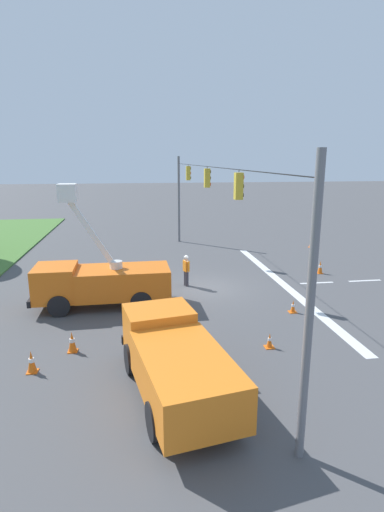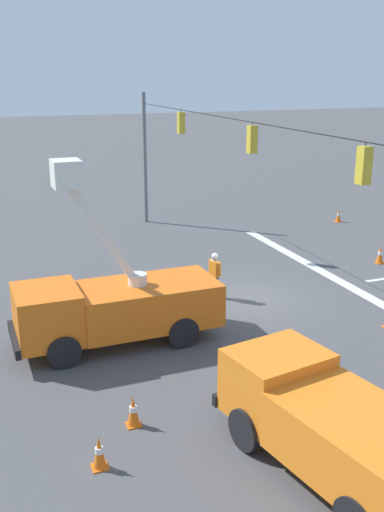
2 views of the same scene
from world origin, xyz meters
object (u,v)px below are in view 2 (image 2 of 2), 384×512
road_worker (215,273)px  traffic_cone_far_right (339,216)px  utility_truck_bucket_lift (114,304)px  traffic_cone_foreground_right (99,452)px  utility_truck_support_near (334,427)px  traffic_cone_lane_edge_a (258,366)px  traffic_cone_far_left (380,254)px  traffic_cone_near_bucket (166,279)px  traffic_cone_lane_edge_b (133,411)px

road_worker → traffic_cone_far_right: size_ratio=2.39×
utility_truck_bucket_lift → traffic_cone_foreground_right: (-6.02, 1.84, -0.93)m
traffic_cone_far_right → utility_truck_support_near: bearing=145.7°
utility_truck_support_near → traffic_cone_far_right: utility_truck_support_near is taller
utility_truck_support_near → traffic_cone_lane_edge_a: bearing=-5.7°
utility_truck_bucket_lift → utility_truck_support_near: (-7.97, -2.78, -0.17)m
traffic_cone_foreground_right → traffic_cone_lane_edge_a: (2.36, -5.05, -0.02)m
utility_truck_bucket_lift → utility_truck_support_near: bearing=-160.8°
traffic_cone_far_right → traffic_cone_far_left: bearing=159.7°
utility_truck_support_near → traffic_cone_far_left: 15.71m
utility_truck_bucket_lift → traffic_cone_far_left: size_ratio=7.98×
traffic_cone_near_bucket → utility_truck_bucket_lift: bearing=144.5°
traffic_cone_near_bucket → traffic_cone_foreground_right: bearing=154.4°
traffic_cone_far_left → utility_truck_support_near: bearing=138.9°
traffic_cone_foreground_right → traffic_cone_far_left: bearing=-56.5°
utility_truck_support_near → traffic_cone_near_bucket: (12.40, -0.37, -0.87)m
traffic_cone_far_left → traffic_cone_far_right: (7.24, -2.68, -0.04)m
road_worker → traffic_cone_foreground_right: bearing=143.6°
traffic_cone_near_bucket → traffic_cone_lane_edge_b: (-9.12, 3.87, 0.12)m
utility_truck_bucket_lift → traffic_cone_far_left: bearing=-73.6°
road_worker → traffic_cone_foreground_right: size_ratio=2.29×
road_worker → traffic_cone_lane_edge_b: size_ratio=2.23×
traffic_cone_near_bucket → traffic_cone_lane_edge_a: traffic_cone_lane_edge_a is taller
traffic_cone_lane_edge_b → traffic_cone_far_right: 22.82m
traffic_cone_foreground_right → traffic_cone_far_right: size_ratio=1.04×
traffic_cone_near_bucket → traffic_cone_lane_edge_b: 9.90m
road_worker → traffic_cone_near_bucket: 2.39m
traffic_cone_foreground_right → traffic_cone_far_right: (17.11, -17.62, -0.02)m
traffic_cone_lane_edge_a → traffic_cone_far_left: size_ratio=0.90×
traffic_cone_foreground_right → traffic_cone_lane_edge_a: 5.57m
traffic_cone_near_bucket → traffic_cone_lane_edge_b: traffic_cone_lane_edge_b is taller
traffic_cone_far_left → traffic_cone_near_bucket: bearing=86.7°
traffic_cone_lane_edge_a → traffic_cone_far_right: bearing=-40.5°
traffic_cone_lane_edge_b → traffic_cone_far_left: traffic_cone_far_left is taller
utility_truck_bucket_lift → traffic_cone_far_left: (3.85, -13.10, -0.91)m
road_worker → traffic_cone_far_left: road_worker is taller
utility_truck_support_near → utility_truck_bucket_lift: bearing=19.2°
utility_truck_support_near → road_worker: size_ratio=3.57×
utility_truck_support_near → road_worker: (10.55, -1.71, -0.15)m
utility_truck_support_near → traffic_cone_far_left: size_ratio=7.74×
utility_truck_support_near → traffic_cone_lane_edge_a: size_ratio=8.56×
utility_truck_bucket_lift → traffic_cone_lane_edge_b: 4.84m
utility_truck_support_near → traffic_cone_lane_edge_a: 4.40m
traffic_cone_near_bucket → traffic_cone_lane_edge_a: 8.08m
road_worker → traffic_cone_far_left: (1.28, -8.61, -0.59)m
traffic_cone_foreground_right → utility_truck_support_near: bearing=-112.9°
utility_truck_support_near → traffic_cone_far_right: 23.08m
traffic_cone_lane_edge_b → traffic_cone_foreground_right: bearing=139.6°
traffic_cone_foreground_right → traffic_cone_lane_edge_b: (1.33, -1.13, 0.01)m
traffic_cone_lane_edge_a → traffic_cone_lane_edge_b: (-1.03, 3.92, 0.03)m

